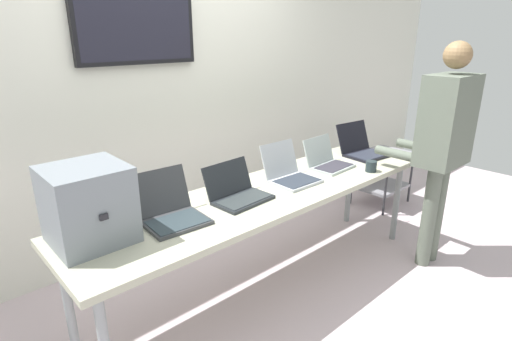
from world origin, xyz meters
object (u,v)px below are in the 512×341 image
workbench (271,197)px  storage_cart (383,170)px  laptop_station_3 (327,161)px  laptop_station_4 (362,148)px  person (444,137)px  laptop_station_0 (170,210)px  laptop_station_2 (289,173)px  coffee_mug (371,166)px  laptop_station_1 (237,192)px  equipment_box (88,205)px

workbench → storage_cart: (1.96, 0.27, -0.33)m
laptop_station_3 → storage_cart: laptop_station_3 is taller
laptop_station_4 → person: 0.71m
workbench → storage_cart: bearing=8.0°
laptop_station_3 → person: size_ratio=0.20×
laptop_station_0 → storage_cart: (2.71, 0.22, -0.44)m
laptop_station_0 → laptop_station_3: 1.43m
laptop_station_2 → storage_cart: (1.73, 0.24, -0.44)m
coffee_mug → storage_cart: size_ratio=0.15×
person → coffee_mug: (-0.34, 0.37, -0.25)m
laptop_station_2 → coffee_mug: (0.61, -0.29, -0.02)m
laptop_station_4 → storage_cart: (0.79, 0.22, -0.44)m
laptop_station_1 → laptop_station_3: (0.95, 0.02, 0.00)m
laptop_station_4 → person: size_ratio=0.23×
laptop_station_1 → laptop_station_3: 0.95m
laptop_station_1 → laptop_station_0: bearing=177.0°
equipment_box → laptop_station_3: equipment_box is taller
laptop_station_2 → laptop_station_3: laptop_station_2 is taller
laptop_station_3 → laptop_station_4: (0.50, 0.01, 0.01)m
laptop_station_3 → storage_cart: size_ratio=0.62×
laptop_station_4 → workbench: bearing=-177.4°
equipment_box → laptop_station_4: 2.35m
laptop_station_2 → laptop_station_3: (0.45, 0.01, -0.01)m
laptop_station_3 → workbench: bearing=-176.0°
laptop_station_2 → storage_cart: bearing=7.7°
laptop_station_3 → coffee_mug: (0.16, -0.30, -0.01)m
equipment_box → laptop_station_1: equipment_box is taller
equipment_box → laptop_station_0: (0.42, -0.07, -0.14)m
person → storage_cart: person is taller
laptop_station_0 → person: size_ratio=0.22×
laptop_station_3 → storage_cart: (1.28, 0.23, -0.44)m
laptop_station_3 → equipment_box: bearing=177.7°
equipment_box → storage_cart: bearing=2.8°
laptop_station_0 → laptop_station_3: (1.43, -0.00, -0.01)m
laptop_station_1 → person: size_ratio=0.22×
laptop_station_0 → laptop_station_1: laptop_station_0 is taller
laptop_station_4 → person: person is taller
laptop_station_0 → coffee_mug: laptop_station_0 is taller
laptop_station_1 → laptop_station_4: bearing=1.1°
workbench → equipment_box: bearing=174.1°
person → coffee_mug: bearing=132.7°
equipment_box → laptop_station_1: size_ratio=1.04×
laptop_station_3 → person: 0.87m
laptop_station_4 → coffee_mug: (-0.34, -0.30, -0.02)m
laptop_station_4 → person: (0.01, -0.68, 0.23)m
laptop_station_1 → laptop_station_4: size_ratio=0.97×
equipment_box → laptop_station_2: size_ratio=1.14×
laptop_station_4 → coffee_mug: laptop_station_4 is taller
equipment_box → coffee_mug: 2.05m
person → storage_cart: bearing=48.9°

